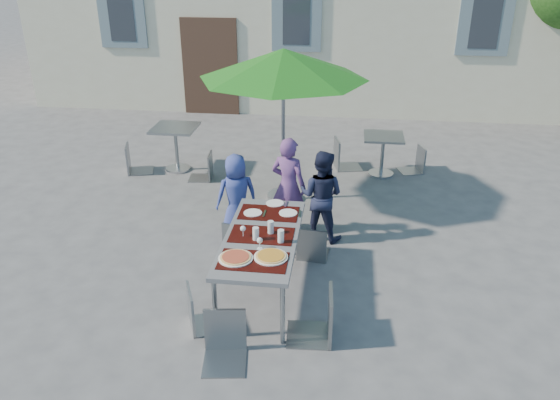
# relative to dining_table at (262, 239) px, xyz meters

# --- Properties ---
(ground) EXTENTS (90.00, 90.00, 0.00)m
(ground) POSITION_rel_dining_table_xyz_m (-0.35, -0.25, -0.70)
(ground) COLOR #4C4C4E
(ground) RESTS_ON ground
(dining_table) EXTENTS (0.80, 1.85, 0.76)m
(dining_table) POSITION_rel_dining_table_xyz_m (0.00, 0.00, 0.00)
(dining_table) COLOR #47474C
(dining_table) RESTS_ON ground
(pizza_near_left) EXTENTS (0.36, 0.36, 0.03)m
(pizza_near_left) POSITION_rel_dining_table_xyz_m (-0.18, -0.54, 0.07)
(pizza_near_left) COLOR white
(pizza_near_left) RESTS_ON dining_table
(pizza_near_right) EXTENTS (0.35, 0.35, 0.03)m
(pizza_near_right) POSITION_rel_dining_table_xyz_m (0.17, -0.47, 0.07)
(pizza_near_right) COLOR white
(pizza_near_right) RESTS_ON dining_table
(glassware) EXTENTS (0.49, 0.42, 0.15)m
(glassware) POSITION_rel_dining_table_xyz_m (0.06, -0.09, 0.13)
(glassware) COLOR silver
(glassware) RESTS_ON dining_table
(place_settings) EXTENTS (0.68, 0.52, 0.01)m
(place_settings) POSITION_rel_dining_table_xyz_m (0.03, 0.63, 0.06)
(place_settings) COLOR white
(place_settings) RESTS_ON dining_table
(child_0) EXTENTS (0.67, 0.56, 1.16)m
(child_0) POSITION_rel_dining_table_xyz_m (-0.57, 1.37, -0.12)
(child_0) COLOR #354292
(child_0) RESTS_ON ground
(child_1) EXTENTS (0.59, 0.48, 1.38)m
(child_1) POSITION_rel_dining_table_xyz_m (0.13, 1.52, -0.01)
(child_1) COLOR #663C7B
(child_1) RESTS_ON ground
(child_2) EXTENTS (0.68, 0.50, 1.26)m
(child_2) POSITION_rel_dining_table_xyz_m (0.58, 1.40, -0.07)
(child_2) COLOR #1A1F3A
(child_2) RESTS_ON ground
(chair_0) EXTENTS (0.48, 0.48, 0.88)m
(chair_0) POSITION_rel_dining_table_xyz_m (-0.43, 0.82, -0.18)
(chair_0) COLOR gray
(chair_0) RESTS_ON ground
(chair_1) EXTENTS (0.53, 0.54, 1.00)m
(chair_1) POSITION_rel_dining_table_xyz_m (-0.12, 0.90, -0.11)
(chair_1) COLOR gray
(chair_1) RESTS_ON ground
(chair_2) EXTENTS (0.42, 0.42, 0.87)m
(chair_2) POSITION_rel_dining_table_xyz_m (0.52, 0.82, -0.19)
(chair_2) COLOR gray
(chair_2) RESTS_ON ground
(chair_3) EXTENTS (0.52, 0.51, 0.88)m
(chair_3) POSITION_rel_dining_table_xyz_m (-0.55, -0.70, -0.19)
(chair_3) COLOR gray
(chair_3) RESTS_ON ground
(chair_4) EXTENTS (0.48, 0.48, 1.01)m
(chair_4) POSITION_rel_dining_table_xyz_m (0.70, -0.71, -0.10)
(chair_4) COLOR gray
(chair_4) RESTS_ON ground
(chair_5) EXTENTS (0.47, 0.47, 0.93)m
(chair_5) POSITION_rel_dining_table_xyz_m (-0.19, -1.14, -0.15)
(chair_5) COLOR gray
(chair_5) RESTS_ON ground
(patio_umbrella) EXTENTS (2.48, 2.48, 2.35)m
(patio_umbrella) POSITION_rel_dining_table_xyz_m (-0.07, 2.57, 1.42)
(patio_umbrella) COLOR #B8BBC1
(patio_umbrella) RESTS_ON ground
(cafe_table_0) EXTENTS (0.75, 0.75, 0.80)m
(cafe_table_0) POSITION_rel_dining_table_xyz_m (-2.10, 3.58, -0.13)
(cafe_table_0) COLOR #B8BBC1
(cafe_table_0) RESTS_ON ground
(bg_chair_l_0) EXTENTS (0.53, 0.53, 0.95)m
(bg_chair_l_0) POSITION_rel_dining_table_xyz_m (-2.83, 3.40, -0.14)
(bg_chair_l_0) COLOR gray
(bg_chair_l_0) RESTS_ON ground
(bg_chair_r_0) EXTENTS (0.43, 0.42, 0.87)m
(bg_chair_r_0) POSITION_rel_dining_table_xyz_m (-1.51, 3.24, -0.19)
(bg_chair_r_0) COLOR gray
(bg_chair_r_0) RESTS_ON ground
(cafe_table_1) EXTENTS (0.67, 0.67, 0.72)m
(cafe_table_1) POSITION_rel_dining_table_xyz_m (1.51, 3.80, -0.22)
(cafe_table_1) COLOR #B8BBC1
(cafe_table_1) RESTS_ON ground
(bg_chair_l_1) EXTENTS (0.55, 0.54, 1.03)m
(bg_chair_l_1) POSITION_rel_dining_table_xyz_m (0.82, 4.06, -0.09)
(bg_chair_l_1) COLOR gray
(bg_chair_l_1) RESTS_ON ground
(bg_chair_r_1) EXTENTS (0.47, 0.47, 0.86)m
(bg_chair_r_1) POSITION_rel_dining_table_xyz_m (2.12, 4.04, -0.20)
(bg_chair_r_1) COLOR gray
(bg_chair_r_1) RESTS_ON ground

